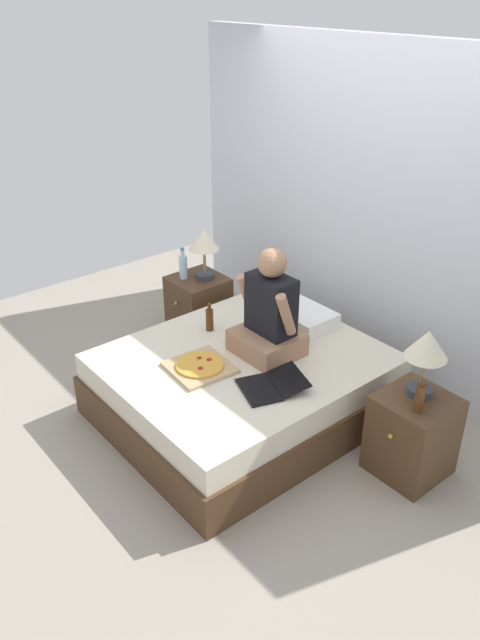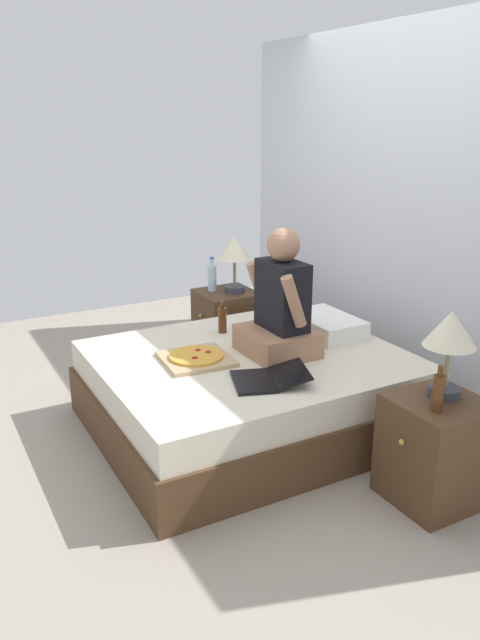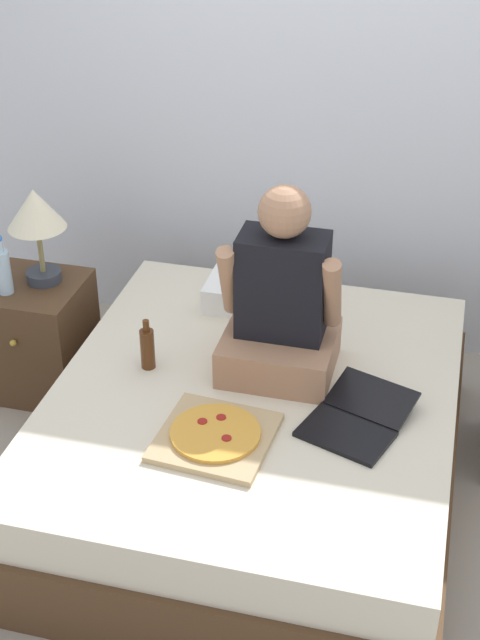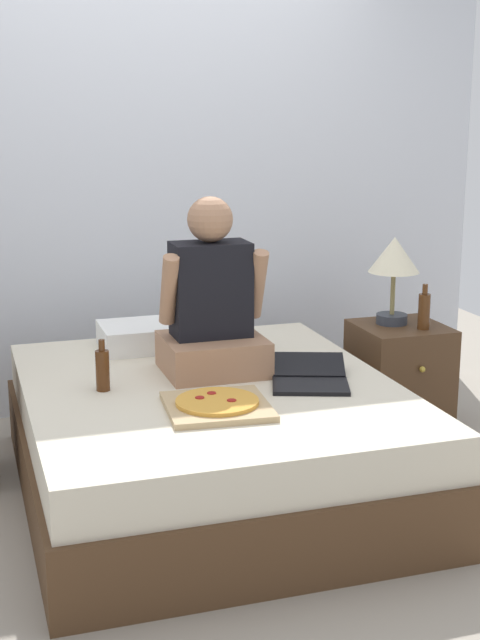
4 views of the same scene
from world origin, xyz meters
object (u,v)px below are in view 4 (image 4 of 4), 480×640
object	(u,v)px
nightstand_right	(399,377)
lamp_on_right_nightstand	(394,261)
pizza_box	(217,405)
beer_bottle_on_bed	(103,369)
beer_bottle	(424,310)
bed	(210,438)
person_seated	(212,308)
laptop	(310,379)

from	to	relation	value
nightstand_right	lamp_on_right_nightstand	bearing A→B (deg)	120.93
pizza_box	lamp_on_right_nightstand	bearing A→B (deg)	34.95
lamp_on_right_nightstand	beer_bottle_on_bed	bearing A→B (deg)	-164.10
lamp_on_right_nightstand	beer_bottle	size ratio (longest dim) A/B	1.96
bed	nightstand_right	bearing A→B (deg)	21.11
beer_bottle	beer_bottle_on_bed	bearing A→B (deg)	-169.93
bed	beer_bottle_on_bed	size ratio (longest dim) A/B	8.49
pizza_box	beer_bottle_on_bed	bearing A→B (deg)	135.69
lamp_on_right_nightstand	person_seated	distance (m)	1.10
nightstand_right	beer_bottle	bearing A→B (deg)	-54.99
bed	pizza_box	bearing A→B (deg)	-100.72
person_seated	beer_bottle_on_bed	bearing A→B (deg)	-165.37
beer_bottle	lamp_on_right_nightstand	bearing A→B (deg)	123.69
nightstand_right	person_seated	xyz separation A→B (m)	(-1.08, -0.26, 0.50)
pizza_box	beer_bottle_on_bed	world-z (taller)	beer_bottle_on_bed
beer_bottle	bed	bearing A→B (deg)	-164.27
nightstand_right	lamp_on_right_nightstand	size ratio (longest dim) A/B	1.24
beer_bottle	laptop	size ratio (longest dim) A/B	0.46
nightstand_right	pizza_box	world-z (taller)	nightstand_right
person_seated	pizza_box	distance (m)	0.59
bed	laptop	world-z (taller)	laptop
lamp_on_right_nightstand	laptop	world-z (taller)	lamp_on_right_nightstand
lamp_on_right_nightstand	pizza_box	bearing A→B (deg)	-145.05
bed	beer_bottle	size ratio (longest dim) A/B	8.12
nightstand_right	beer_bottle	xyz separation A→B (m)	(0.07, -0.10, 0.37)
beer_bottle_on_bed	bed	bearing A→B (deg)	-5.91
laptop	beer_bottle	bearing A→B (deg)	30.24
beer_bottle	laptop	bearing A→B (deg)	-149.76
bed	laptop	size ratio (longest dim) A/B	3.76
beer_bottle	laptop	xyz separation A→B (m)	(-0.80, -0.47, -0.14)
lamp_on_right_nightstand	beer_bottle	world-z (taller)	lamp_on_right_nightstand
bed	beer_bottle	world-z (taller)	beer_bottle
laptop	nightstand_right	bearing A→B (deg)	37.76
laptop	person_seated	bearing A→B (deg)	138.60
bed	person_seated	distance (m)	0.57
person_seated	nightstand_right	bearing A→B (deg)	13.60
beer_bottle	pizza_box	size ratio (longest dim) A/B	0.53
lamp_on_right_nightstand	person_seated	bearing A→B (deg)	-163.49
lamp_on_right_nightstand	beer_bottle_on_bed	xyz separation A→B (m)	(-1.56, -0.45, -0.30)
laptop	pizza_box	size ratio (longest dim) A/B	1.15
person_seated	laptop	distance (m)	0.54
pizza_box	beer_bottle_on_bed	size ratio (longest dim) A/B	1.96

